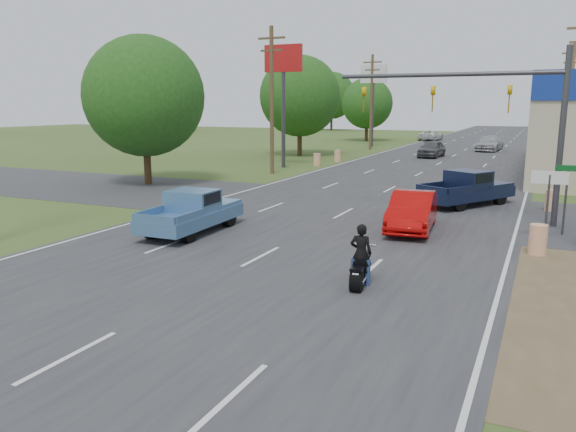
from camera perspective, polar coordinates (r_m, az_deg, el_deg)
The scene contains 28 objects.
ground at distance 11.90m, azimuth -21.37°, elevation -13.26°, with size 200.00×200.00×0.00m, color #3C4E1F.
main_road at distance 48.27m, azimuth 15.11°, elevation 5.18°, with size 15.00×180.00×0.02m, color #2D2D30.
cross_road at distance 27.02m, azimuth 7.05°, elevation 0.98°, with size 120.00×10.00×0.02m, color #2D2D30.
utility_pole_3 at distance 56.38m, azimuth 26.73°, elevation 10.61°, with size 2.00×0.28×10.00m.
utility_pole_5 at distance 39.47m, azimuth -1.66°, elevation 12.01°, with size 2.00×0.28×10.00m.
utility_pole_6 at distance 61.90m, azimuth 8.47°, elevation 11.61°, with size 2.00×0.28×10.00m.
tree_0 at distance 35.13m, azimuth -14.40°, elevation 11.68°, with size 7.14×7.14×8.84m.
tree_1 at distance 53.86m, azimuth 1.21°, elevation 12.08°, with size 7.56×7.56×9.36m.
tree_2 at distance 76.65m, azimuth 8.05°, elevation 11.26°, with size 6.72×6.72×8.32m.
tree_4 at distance 103.73m, azimuth -12.96°, elevation 12.08°, with size 9.24×9.24×11.44m.
tree_6 at distance 109.21m, azimuth 4.47°, elevation 12.11°, with size 8.82×8.82×10.92m.
barrel_0 at distance 19.82m, azimuth 24.04°, elevation -2.22°, with size 0.56×0.56×1.00m, color orange.
barrel_1 at distance 28.19m, azimuth 25.19°, elevation 1.43°, with size 0.56×0.56×1.00m, color orange.
barrel_2 at distance 44.75m, azimuth 2.96°, elevation 5.73°, with size 0.56×0.56×1.00m, color orange.
barrel_3 at distance 48.37m, azimuth 5.07°, elevation 6.12°, with size 0.56×0.56×1.00m, color orange.
pole_sign_left_near at distance 43.57m, azimuth -0.48°, elevation 14.38°, with size 3.00×0.35×9.20m.
pole_sign_left_far at distance 66.06m, azimuth 8.67°, elevation 13.19°, with size 3.00×0.35×9.20m.
lane_sign at distance 21.55m, azimuth 24.97°, elevation 2.51°, with size 1.20×0.08×2.52m.
street_name_sign at distance 23.09m, azimuth 26.41°, elevation 2.17°, with size 0.80×0.08×2.61m.
signal_mast at distance 24.46m, azimuth 19.92°, elevation 10.64°, with size 9.12×0.40×7.00m.
red_convertible at distance 22.13m, azimuth 12.50°, elevation 0.45°, with size 1.56×4.48×1.48m, color #B50908.
motorcycle at distance 15.16m, azimuth 7.35°, elevation -5.48°, with size 0.64×1.96×0.99m.
rider at distance 15.10m, azimuth 7.41°, elevation -4.13°, with size 0.58×0.38×1.60m, color black.
blue_pickup at distance 21.63m, azimuth -9.60°, elevation 0.52°, with size 2.03×4.93×1.62m.
navy_pickup at distance 28.37m, azimuth 17.81°, elevation 2.74°, with size 4.26×5.39×1.69m.
distant_car_grey at distance 53.85m, azimuth 14.39°, elevation 6.62°, with size 1.82×4.53×1.54m, color #4C4D51.
distant_car_silver at distance 63.05m, azimuth 19.78°, elevation 6.95°, with size 2.22×5.45×1.58m, color #ADADB2.
distant_car_white at distance 79.35m, azimuth 14.31°, elevation 7.94°, with size 2.28×4.95×1.38m, color silver.
Camera 1 is at (8.04, -7.36, 4.78)m, focal length 35.00 mm.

